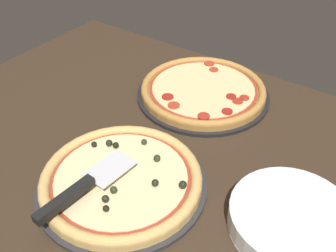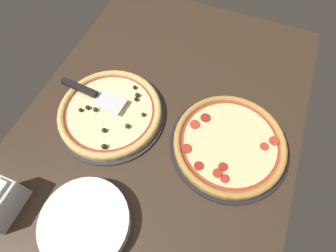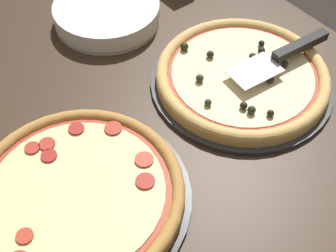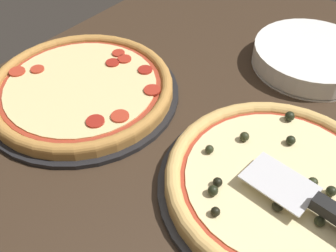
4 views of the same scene
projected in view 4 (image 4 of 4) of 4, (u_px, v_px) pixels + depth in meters
The scene contains 6 objects.
ground_plane at pixel (186, 149), 74.06cm from camera, with size 142.24×96.67×3.60cm, color #38281C.
pizza_pan_front at pixel (276, 188), 64.75cm from camera, with size 39.43×39.43×1.00cm, color #2D2D30.
pizza_front at pixel (279, 181), 63.39cm from camera, with size 37.07×37.07×3.95cm.
pizza_pan_back at pixel (83, 94), 82.09cm from camera, with size 40.27×40.27×1.00cm, color black.
pizza_back at pixel (81, 87), 80.77cm from camera, with size 37.85×37.85×2.85cm.
plate_stack at pixel (311, 57), 88.41cm from camera, with size 25.82×25.82×4.90cm.
Camera 4 is at (-40.82, -29.01, 53.05)cm, focal length 42.00 mm.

